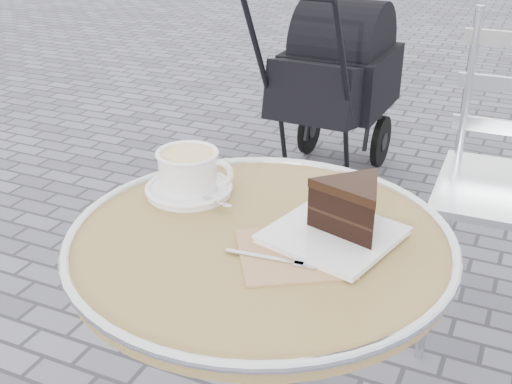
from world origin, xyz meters
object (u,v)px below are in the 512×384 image
at_px(cappuccino_set, 189,175).
at_px(baby_stroller, 333,90).
at_px(cafe_table, 260,309).
at_px(cake_plate_set, 346,213).

height_order(cappuccino_set, baby_stroller, baby_stroller).
bearing_deg(cappuccino_set, cafe_table, -39.63).
xyz_separation_m(cafe_table, cappuccino_set, (-0.21, 0.11, 0.21)).
distance_m(cake_plate_set, baby_stroller, 1.92).
relative_size(cafe_table, baby_stroller, 0.78).
distance_m(cafe_table, baby_stroller, 1.91).
distance_m(cafe_table, cake_plate_set, 0.27).
bearing_deg(cake_plate_set, cappuccino_set, -172.90).
distance_m(cappuccino_set, baby_stroller, 1.80).
bearing_deg(baby_stroller, cake_plate_set, -69.35).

